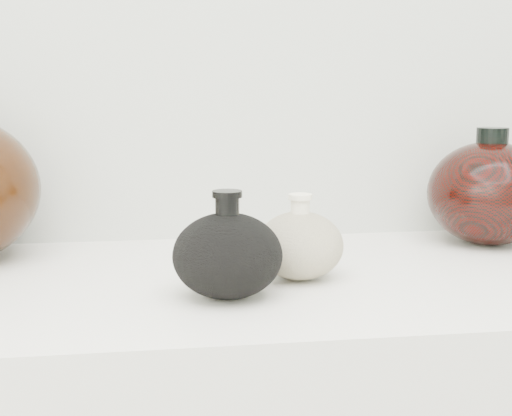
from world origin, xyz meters
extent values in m
cube|color=silver|center=(0.00, 0.95, 0.89)|extent=(1.20, 0.50, 0.03)
ellipsoid|color=black|center=(-0.06, 0.86, 0.95)|extent=(0.15, 0.15, 0.10)
cylinder|color=black|center=(-0.06, 0.86, 1.01)|extent=(0.03, 0.03, 0.03)
cylinder|color=black|center=(-0.06, 0.86, 1.02)|extent=(0.04, 0.04, 0.01)
ellipsoid|color=beige|center=(0.04, 0.93, 0.94)|extent=(0.13, 0.13, 0.09)
cylinder|color=beige|center=(0.04, 0.93, 1.00)|extent=(0.03, 0.03, 0.03)
cylinder|color=beige|center=(0.04, 0.93, 1.01)|extent=(0.04, 0.04, 0.01)
ellipsoid|color=black|center=(0.38, 1.09, 0.98)|extent=(0.20, 0.20, 0.16)
cylinder|color=black|center=(0.38, 1.09, 1.07)|extent=(0.05, 0.05, 0.03)
camera|label=1|loc=(-0.15, 0.05, 1.15)|focal=50.00mm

